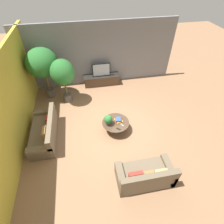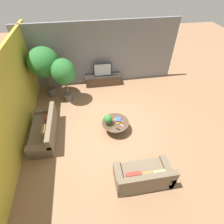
{
  "view_description": "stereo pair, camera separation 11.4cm",
  "coord_description": "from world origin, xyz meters",
  "px_view_note": "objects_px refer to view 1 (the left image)",
  "views": [
    {
      "loc": [
        -0.86,
        -4.73,
        5.16
      ],
      "look_at": [
        0.05,
        0.15,
        0.55
      ],
      "focal_mm": 28.0,
      "sensor_mm": 36.0,
      "label": 1
    },
    {
      "loc": [
        -0.75,
        -4.75,
        5.16
      ],
      "look_at": [
        0.05,
        0.15,
        0.55
      ],
      "focal_mm": 28.0,
      "sensor_mm": 36.0,
      "label": 2
    }
  ],
  "objects_px": {
    "couch_near_entry": "(145,176)",
    "potted_plant_tabletop": "(108,120)",
    "media_console": "(102,80)",
    "coffee_table": "(116,125)",
    "television": "(101,70)",
    "couch_by_wall": "(45,132)",
    "potted_palm_corner": "(63,74)",
    "potted_palm_tall": "(42,64)"
  },
  "relations": [
    {
      "from": "potted_palm_corner",
      "to": "potted_plant_tabletop",
      "type": "height_order",
      "value": "potted_palm_corner"
    },
    {
      "from": "couch_by_wall",
      "to": "potted_palm_tall",
      "type": "xyz_separation_m",
      "value": [
        0.01,
        2.59,
        1.39
      ]
    },
    {
      "from": "television",
      "to": "coffee_table",
      "type": "xyz_separation_m",
      "value": [
        0.07,
        -3.24,
        -0.54
      ]
    },
    {
      "from": "coffee_table",
      "to": "potted_plant_tabletop",
      "type": "distance_m",
      "value": 0.46
    },
    {
      "from": "coffee_table",
      "to": "potted_palm_corner",
      "type": "xyz_separation_m",
      "value": [
        -1.8,
        2.19,
        1.12
      ]
    },
    {
      "from": "media_console",
      "to": "potted_plant_tabletop",
      "type": "height_order",
      "value": "potted_plant_tabletop"
    },
    {
      "from": "media_console",
      "to": "potted_palm_corner",
      "type": "bearing_deg",
      "value": -148.69
    },
    {
      "from": "potted_palm_corner",
      "to": "potted_plant_tabletop",
      "type": "xyz_separation_m",
      "value": [
        1.51,
        -2.22,
        -0.76
      ]
    },
    {
      "from": "television",
      "to": "potted_palm_tall",
      "type": "bearing_deg",
      "value": -168.18
    },
    {
      "from": "potted_palm_tall",
      "to": "potted_palm_corner",
      "type": "bearing_deg",
      "value": -33.13
    },
    {
      "from": "media_console",
      "to": "potted_palm_tall",
      "type": "bearing_deg",
      "value": -168.15
    },
    {
      "from": "couch_near_entry",
      "to": "potted_palm_tall",
      "type": "xyz_separation_m",
      "value": [
        -3.05,
        4.88,
        1.39
      ]
    },
    {
      "from": "coffee_table",
      "to": "couch_near_entry",
      "type": "height_order",
      "value": "couch_near_entry"
    },
    {
      "from": "couch_near_entry",
      "to": "potted_palm_corner",
      "type": "relative_size",
      "value": 0.81
    },
    {
      "from": "media_console",
      "to": "coffee_table",
      "type": "bearing_deg",
      "value": -88.84
    },
    {
      "from": "potted_palm_tall",
      "to": "potted_plant_tabletop",
      "type": "distance_m",
      "value": 3.73
    },
    {
      "from": "media_console",
      "to": "potted_palm_corner",
      "type": "distance_m",
      "value": 2.33
    },
    {
      "from": "couch_near_entry",
      "to": "potted_palm_corner",
      "type": "xyz_separation_m",
      "value": [
        -2.25,
        4.35,
        1.13
      ]
    },
    {
      "from": "couch_near_entry",
      "to": "couch_by_wall",
      "type": "bearing_deg",
      "value": -36.81
    },
    {
      "from": "potted_palm_tall",
      "to": "couch_near_entry",
      "type": "bearing_deg",
      "value": -58.01
    },
    {
      "from": "media_console",
      "to": "potted_plant_tabletop",
      "type": "xyz_separation_m",
      "value": [
        -0.22,
        -3.27,
        0.39
      ]
    },
    {
      "from": "media_console",
      "to": "coffee_table",
      "type": "xyz_separation_m",
      "value": [
        0.07,
        -3.25,
        0.04
      ]
    },
    {
      "from": "television",
      "to": "coffee_table",
      "type": "relative_size",
      "value": 0.87
    },
    {
      "from": "potted_palm_tall",
      "to": "potted_plant_tabletop",
      "type": "xyz_separation_m",
      "value": [
        2.31,
        -2.74,
        -1.02
      ]
    },
    {
      "from": "couch_near_entry",
      "to": "potted_palm_tall",
      "type": "bearing_deg",
      "value": -58.01
    },
    {
      "from": "potted_palm_tall",
      "to": "potted_palm_corner",
      "type": "relative_size",
      "value": 1.15
    },
    {
      "from": "media_console",
      "to": "couch_by_wall",
      "type": "distance_m",
      "value": 4.03
    },
    {
      "from": "couch_by_wall",
      "to": "couch_near_entry",
      "type": "relative_size",
      "value": 1.2
    },
    {
      "from": "coffee_table",
      "to": "potted_plant_tabletop",
      "type": "xyz_separation_m",
      "value": [
        -0.29,
        -0.03,
        0.36
      ]
    },
    {
      "from": "media_console",
      "to": "couch_by_wall",
      "type": "relative_size",
      "value": 0.91
    },
    {
      "from": "television",
      "to": "couch_near_entry",
      "type": "xyz_separation_m",
      "value": [
        0.51,
        -5.41,
        -0.55
      ]
    },
    {
      "from": "media_console",
      "to": "couch_near_entry",
      "type": "height_order",
      "value": "couch_near_entry"
    },
    {
      "from": "couch_by_wall",
      "to": "couch_near_entry",
      "type": "distance_m",
      "value": 3.82
    },
    {
      "from": "coffee_table",
      "to": "couch_by_wall",
      "type": "height_order",
      "value": "couch_by_wall"
    },
    {
      "from": "coffee_table",
      "to": "potted_palm_tall",
      "type": "bearing_deg",
      "value": 133.75
    },
    {
      "from": "coffee_table",
      "to": "potted_plant_tabletop",
      "type": "relative_size",
      "value": 2.52
    },
    {
      "from": "television",
      "to": "couch_by_wall",
      "type": "xyz_separation_m",
      "value": [
        -2.54,
        -3.12,
        -0.56
      ]
    },
    {
      "from": "coffee_table",
      "to": "couch_by_wall",
      "type": "xyz_separation_m",
      "value": [
        -2.61,
        0.13,
        -0.02
      ]
    },
    {
      "from": "potted_palm_corner",
      "to": "potted_plant_tabletop",
      "type": "distance_m",
      "value": 2.79
    },
    {
      "from": "television",
      "to": "potted_palm_corner",
      "type": "bearing_deg",
      "value": -148.73
    },
    {
      "from": "media_console",
      "to": "couch_by_wall",
      "type": "xyz_separation_m",
      "value": [
        -2.54,
        -3.12,
        0.02
      ]
    },
    {
      "from": "couch_near_entry",
      "to": "potted_plant_tabletop",
      "type": "xyz_separation_m",
      "value": [
        -0.73,
        2.13,
        0.37
      ]
    }
  ]
}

